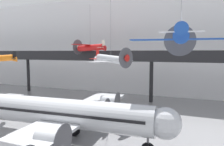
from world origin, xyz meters
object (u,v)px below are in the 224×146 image
Objects in this scene: airliner_silver_main at (60,113)px; suspended_plane_silver_racer at (111,59)px; suspended_plane_blue_trainer at (180,35)px; suspended_plane_red_highwing at (90,47)px.

airliner_silver_main is 2.60× the size of suspended_plane_silver_racer.
suspended_plane_silver_racer is at bearing 51.80° from suspended_plane_blue_trainer.
suspended_plane_silver_racer is at bearing 76.12° from airliner_silver_main.
suspended_plane_blue_trainer is 1.05× the size of suspended_plane_red_highwing.
suspended_plane_blue_trainer reaches higher than suspended_plane_red_highwing.
airliner_silver_main is at bearing 118.07° from suspended_plane_red_highwing.
suspended_plane_silver_racer is 12.09m from suspended_plane_red_highwing.
suspended_plane_blue_trainer reaches higher than airliner_silver_main.
suspended_plane_silver_racer is at bearing 141.01° from suspended_plane_red_highwing.
suspended_plane_red_highwing is at bearing 154.12° from suspended_plane_silver_racer.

